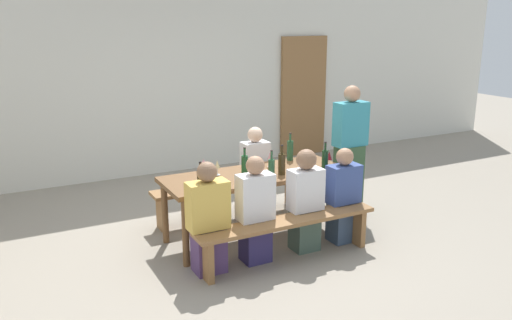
{
  "coord_description": "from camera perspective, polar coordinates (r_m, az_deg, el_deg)",
  "views": [
    {
      "loc": [
        -2.55,
        -4.88,
        2.39
      ],
      "look_at": [
        0.0,
        0.0,
        0.9
      ],
      "focal_mm": 36.78,
      "sensor_mm": 36.0,
      "label": 1
    }
  ],
  "objects": [
    {
      "name": "wooden_door",
      "position": [
        9.38,
        5.18,
        6.86
      ],
      "size": [
        0.9,
        0.06,
        2.1
      ],
      "primitive_type": "cube",
      "color": "olive",
      "rests_on": "ground"
    },
    {
      "name": "wine_bottle_4",
      "position": [
        5.68,
        2.82,
        -0.38
      ],
      "size": [
        0.08,
        0.08,
        0.33
      ],
      "color": "#332814",
      "rests_on": "tasting_table"
    },
    {
      "name": "wine_bottle_5",
      "position": [
        5.49,
        1.69,
        -0.96
      ],
      "size": [
        0.07,
        0.07,
        0.32
      ],
      "color": "#234C2D",
      "rests_on": "tasting_table"
    },
    {
      "name": "seated_guest_far_0",
      "position": [
        6.38,
        -0.09,
        -1.67
      ],
      "size": [
        0.32,
        0.24,
        1.15
      ],
      "rotation": [
        0.0,
        0.0,
        -1.57
      ],
      "color": "#513833",
      "rests_on": "ground"
    },
    {
      "name": "wine_glass_3",
      "position": [
        5.96,
        1.55,
        0.38
      ],
      "size": [
        0.07,
        0.07,
        0.18
      ],
      "color": "silver",
      "rests_on": "tasting_table"
    },
    {
      "name": "seated_guest_near_2",
      "position": [
        5.53,
        5.38,
        -4.59
      ],
      "size": [
        0.36,
        0.24,
        1.1
      ],
      "rotation": [
        0.0,
        0.0,
        1.57
      ],
      "color": "#415548",
      "rests_on": "ground"
    },
    {
      "name": "wine_glass_0",
      "position": [
        6.01,
        7.97,
        0.41
      ],
      "size": [
        0.06,
        0.06,
        0.19
      ],
      "color": "silver",
      "rests_on": "tasting_table"
    },
    {
      "name": "wine_glass_2",
      "position": [
        6.03,
        5.54,
        0.63
      ],
      "size": [
        0.08,
        0.08,
        0.19
      ],
      "color": "silver",
      "rests_on": "tasting_table"
    },
    {
      "name": "wine_bottle_1",
      "position": [
        5.6,
        -1.24,
        -0.59
      ],
      "size": [
        0.07,
        0.07,
        0.32
      ],
      "color": "#194723",
      "rests_on": "tasting_table"
    },
    {
      "name": "wine_bottle_0",
      "position": [
        6.26,
        3.73,
        1.11
      ],
      "size": [
        0.08,
        0.08,
        0.33
      ],
      "color": "#234C2D",
      "rests_on": "tasting_table"
    },
    {
      "name": "bench_near",
      "position": [
        5.32,
        3.43,
        -7.39
      ],
      "size": [
        1.96,
        0.3,
        0.45
      ],
      "color": "olive",
      "rests_on": "ground"
    },
    {
      "name": "bench_far",
      "position": [
        6.45,
        -2.81,
        -3.28
      ],
      "size": [
        1.96,
        0.3,
        0.45
      ],
      "color": "olive",
      "rests_on": "ground"
    },
    {
      "name": "ground_plane",
      "position": [
        6.0,
        0.0,
        -8.32
      ],
      "size": [
        24.0,
        24.0,
        0.0
      ],
      "primitive_type": "plane",
      "color": "gray"
    },
    {
      "name": "back_wall",
      "position": [
        8.38,
        -9.9,
        9.51
      ],
      "size": [
        14.0,
        0.2,
        3.2
      ],
      "primitive_type": "cube",
      "color": "silver",
      "rests_on": "ground"
    },
    {
      "name": "wine_glass_4",
      "position": [
        5.75,
        -5.73,
        -0.3
      ],
      "size": [
        0.07,
        0.07,
        0.16
      ],
      "color": "silver",
      "rests_on": "tasting_table"
    },
    {
      "name": "wine_bottle_2",
      "position": [
        5.16,
        -6.04,
        -2.15
      ],
      "size": [
        0.07,
        0.07,
        0.3
      ],
      "color": "#332814",
      "rests_on": "tasting_table"
    },
    {
      "name": "wine_glass_1",
      "position": [
        5.67,
        -4.23,
        -0.55
      ],
      "size": [
        0.06,
        0.06,
        0.16
      ],
      "color": "silver",
      "rests_on": "tasting_table"
    },
    {
      "name": "wine_bottle_3",
      "position": [
        5.81,
        7.5,
        -0.06
      ],
      "size": [
        0.07,
        0.07,
        0.34
      ],
      "color": "#143319",
      "rests_on": "tasting_table"
    },
    {
      "name": "standing_host",
      "position": [
        6.58,
        10.12,
        0.75
      ],
      "size": [
        0.41,
        0.24,
        1.62
      ],
      "rotation": [
        0.0,
        0.0,
        3.14
      ],
      "color": "#335233",
      "rests_on": "ground"
    },
    {
      "name": "tasting_table",
      "position": [
        5.77,
        0.0,
        -2.21
      ],
      "size": [
        2.06,
        0.76,
        0.75
      ],
      "color": "brown",
      "rests_on": "ground"
    },
    {
      "name": "seated_guest_near_0",
      "position": [
        5.05,
        -5.22,
        -6.64
      ],
      "size": [
        0.4,
        0.24,
        1.11
      ],
      "rotation": [
        0.0,
        0.0,
        1.57
      ],
      "color": "#503767",
      "rests_on": "ground"
    },
    {
      "name": "seated_guest_near_3",
      "position": [
        5.8,
        9.43,
        -4.1
      ],
      "size": [
        0.36,
        0.24,
        1.06
      ],
      "rotation": [
        0.0,
        0.0,
        1.57
      ],
      "color": "#374A66",
      "rests_on": "ground"
    },
    {
      "name": "seated_guest_near_1",
      "position": [
        5.25,
        -0.08,
        -5.73
      ],
      "size": [
        0.36,
        0.24,
        1.1
      ],
      "rotation": [
        0.0,
        0.0,
        1.57
      ],
      "color": "navy",
      "rests_on": "ground"
    }
  ]
}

